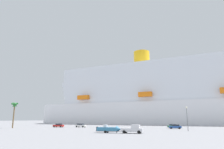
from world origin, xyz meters
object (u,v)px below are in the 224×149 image
at_px(palm_tree, 14,107).
at_px(parked_car_green_wagon, 173,126).
at_px(pickup_truck, 133,129).
at_px(small_boat_on_trailer, 110,129).
at_px(cruise_ship, 184,98).
at_px(parked_car_blue_suv, 175,127).
at_px(parked_car_red_hatchback, 59,125).
at_px(street_lamp, 187,115).
at_px(parked_car_white_van, 81,125).

height_order(palm_tree, parked_car_green_wagon, palm_tree).
relative_size(pickup_truck, small_boat_on_trailer, 0.74).
distance_m(cruise_ship, palm_tree, 96.56).
relative_size(parked_car_blue_suv, parked_car_red_hatchback, 0.98).
relative_size(pickup_truck, parked_car_blue_suv, 1.22).
bearing_deg(cruise_ship, street_lamp, -90.63).
bearing_deg(parked_car_green_wagon, pickup_truck, -103.62).
relative_size(street_lamp, parked_car_white_van, 1.51).
xyz_separation_m(small_boat_on_trailer, palm_tree, (-46.14, 14.78, 7.29)).
relative_size(street_lamp, parked_car_green_wagon, 1.57).
bearing_deg(cruise_ship, parked_car_blue_suv, -95.05).
bearing_deg(small_boat_on_trailer, pickup_truck, 1.35).
bearing_deg(parked_car_red_hatchback, street_lamp, -13.27).
height_order(pickup_truck, small_boat_on_trailer, pickup_truck).
bearing_deg(pickup_truck, cruise_ship, 80.27).
distance_m(parked_car_white_van, parked_car_red_hatchback, 9.66).
bearing_deg(small_boat_on_trailer, palm_tree, 162.24).
bearing_deg(street_lamp, small_boat_on_trailer, -142.12).
relative_size(palm_tree, parked_car_red_hatchback, 2.15).
bearing_deg(street_lamp, cruise_ship, 89.37).
bearing_deg(parked_car_white_van, parked_car_blue_suv, -3.51).
bearing_deg(cruise_ship, parked_car_red_hatchback, -133.92).
height_order(parked_car_white_van, parked_car_green_wagon, same).
distance_m(parked_car_blue_suv, parked_car_green_wagon, 6.48).
bearing_deg(cruise_ship, parked_car_green_wagon, -96.84).
height_order(small_boat_on_trailer, parked_car_blue_suv, small_boat_on_trailer).
xyz_separation_m(parked_car_green_wagon, parked_car_red_hatchback, (-48.21, -7.49, 0.00)).
bearing_deg(palm_tree, parked_car_blue_suv, 13.02).
xyz_separation_m(cruise_ship, parked_car_blue_suv, (-4.86, -55.02, -15.61)).
bearing_deg(street_lamp, parked_car_green_wagon, 104.22).
relative_size(cruise_ship, small_boat_on_trailer, 29.70).
xyz_separation_m(cruise_ship, parked_car_green_wagon, (-5.83, -48.62, -15.61)).
height_order(pickup_truck, parked_car_blue_suv, pickup_truck).
xyz_separation_m(cruise_ship, palm_tree, (-66.71, -69.32, -8.19)).
relative_size(cruise_ship, parked_car_white_van, 46.62).
bearing_deg(pickup_truck, palm_tree, 164.37).
bearing_deg(parked_car_red_hatchback, small_boat_on_trailer, -39.90).
height_order(street_lamp, parked_car_white_van, street_lamp).
height_order(cruise_ship, pickup_truck, cruise_ship).
xyz_separation_m(pickup_truck, parked_car_red_hatchback, (-39.65, 27.84, -0.21)).
bearing_deg(small_boat_on_trailer, parked_car_green_wagon, 67.45).
height_order(pickup_truck, parked_car_white_van, pickup_truck).
xyz_separation_m(street_lamp, parked_car_blue_suv, (-4.11, 13.66, -4.00)).
xyz_separation_m(pickup_truck, street_lamp, (13.64, 15.27, 3.79)).
relative_size(parked_car_white_van, parked_car_green_wagon, 1.04).
height_order(pickup_truck, parked_car_red_hatchback, pickup_truck).
bearing_deg(palm_tree, pickup_truck, -15.63).
xyz_separation_m(parked_car_white_van, parked_car_green_wagon, (39.23, 3.94, -0.00)).
xyz_separation_m(palm_tree, parked_car_red_hatchback, (12.67, 13.21, -7.42)).
bearing_deg(parked_car_white_van, pickup_truck, -45.68).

